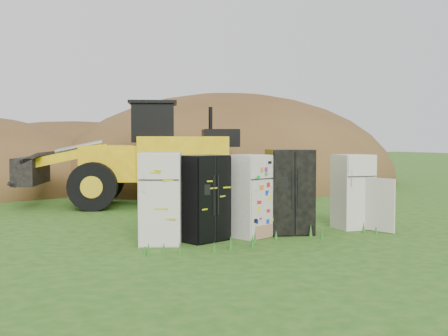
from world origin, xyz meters
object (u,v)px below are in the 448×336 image
(fridge_dark_mid, at_px, (290,192))
(fridge_sticker, at_px, (250,196))
(wheel_loader, at_px, (127,154))
(fridge_black_side, at_px, (203,198))
(fridge_open_door, at_px, (353,192))
(fridge_leftmost, at_px, (161,199))

(fridge_dark_mid, bearing_deg, fridge_sticker, -165.71)
(fridge_sticker, distance_m, fridge_dark_mid, 0.99)
(fridge_sticker, distance_m, wheel_loader, 6.71)
(fridge_black_side, bearing_deg, fridge_dark_mid, -19.90)
(fridge_dark_mid, relative_size, fridge_open_door, 1.08)
(fridge_leftmost, distance_m, fridge_black_side, 0.93)
(fridge_leftmost, distance_m, fridge_open_door, 4.80)
(wheel_loader, bearing_deg, fridge_sticker, -62.21)
(fridge_black_side, height_order, fridge_open_door, fridge_black_side)
(fridge_black_side, bearing_deg, wheel_loader, 69.30)
(fridge_leftmost, relative_size, fridge_sticker, 1.04)
(fridge_black_side, xyz_separation_m, fridge_dark_mid, (2.10, -0.06, 0.05))
(fridge_dark_mid, bearing_deg, fridge_black_side, -164.93)
(fridge_sticker, relative_size, fridge_dark_mid, 0.94)
(fridge_open_door, relative_size, wheel_loader, 0.26)
(fridge_black_side, distance_m, fridge_sticker, 1.12)
(fridge_leftmost, bearing_deg, fridge_dark_mid, 23.20)
(fridge_open_door, height_order, wheel_loader, wheel_loader)
(fridge_dark_mid, bearing_deg, fridge_leftmost, -164.17)
(fridge_leftmost, xyz_separation_m, wheel_loader, (1.22, 6.61, 0.73))
(fridge_leftmost, height_order, fridge_dark_mid, fridge_dark_mid)
(fridge_black_side, xyz_separation_m, fridge_sticker, (1.12, -0.02, -0.00))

